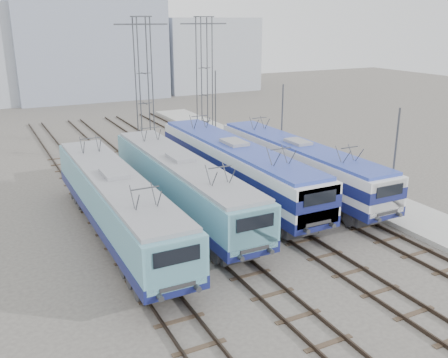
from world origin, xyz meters
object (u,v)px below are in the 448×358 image
locomotive_center_left (182,182)px  mast_mid (282,129)px  mast_rear (215,106)px  catenary_tower_west (144,84)px  locomotive_far_left (117,201)px  catenary_tower_east (204,77)px  locomotive_far_right (299,162)px  locomotive_center_right (236,165)px  mast_front (394,167)px

locomotive_center_left → mast_mid: size_ratio=2.58×
mast_rear → catenary_tower_west: bearing=-155.1°
locomotive_far_left → catenary_tower_east: bearing=52.2°
locomotive_center_left → locomotive_far_right: bearing=3.2°
catenary_tower_west → mast_mid: size_ratio=1.71×
locomotive_center_right → mast_rear: mast_rear is taller
mast_rear → locomotive_far_left: bearing=-128.9°
locomotive_far_right → mast_front: bearing=-75.1°
catenary_tower_west → mast_front: (8.60, -20.00, -3.14)m
mast_mid → mast_front: bearing=-90.0°
catenary_tower_west → mast_front: size_ratio=1.71×
locomotive_far_left → locomotive_far_right: bearing=8.5°
locomotive_far_right → locomotive_center_left: bearing=-176.8°
mast_rear → catenary_tower_east: bearing=-136.4°
locomotive_center_left → mast_rear: mast_rear is taller
locomotive_far_left → mast_mid: size_ratio=2.60×
mast_front → mast_rear: same height
locomotive_far_left → mast_front: 16.17m
locomotive_center_left → locomotive_far_right: locomotive_center_left is taller
mast_mid → mast_rear: (0.00, 12.00, 0.00)m
locomotive_center_left → catenary_tower_west: bearing=80.6°
catenary_tower_west → mast_rear: catenary_tower_west is taller
locomotive_far_left → mast_front: mast_front is taller
catenary_tower_west → catenary_tower_east: 6.80m
catenary_tower_east → mast_front: bearing=-84.5°
locomotive_center_left → locomotive_center_right: (4.50, 1.47, 0.14)m
locomotive_center_right → catenary_tower_west: (-2.25, 12.08, 4.25)m
locomotive_center_right → catenary_tower_west: 13.00m
catenary_tower_east → mast_front: size_ratio=1.71×
catenary_tower_west → mast_mid: 12.16m
catenary_tower_east → mast_front: 22.32m
mast_front → locomotive_far_left: bearing=162.1°
locomotive_center_left → mast_front: (10.85, -6.46, 1.25)m
locomotive_far_right → catenary_tower_west: catenary_tower_west is taller
locomotive_far_left → locomotive_center_left: 4.75m
locomotive_center_left → catenary_tower_east: (8.75, 15.54, 4.39)m
locomotive_center_right → mast_mid: mast_mid is taller
locomotive_far_right → catenary_tower_west: (-6.75, 13.05, 4.40)m
locomotive_center_right → locomotive_far_left: bearing=-161.7°
catenary_tower_west → catenary_tower_east: bearing=17.1°
locomotive_center_right → catenary_tower_east: catenary_tower_east is taller
locomotive_center_right → catenary_tower_east: size_ratio=1.57×
catenary_tower_west → locomotive_center_right: bearing=-79.4°
locomotive_center_right → mast_mid: 7.63m
locomotive_center_left → locomotive_far_right: size_ratio=1.03×
mast_front → mast_mid: same height
locomotive_far_left → mast_mid: (15.35, 7.06, 1.23)m
locomotive_center_left → locomotive_far_right: 9.01m
locomotive_center_left → mast_front: size_ratio=2.58×
mast_front → catenary_tower_east: bearing=95.5°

